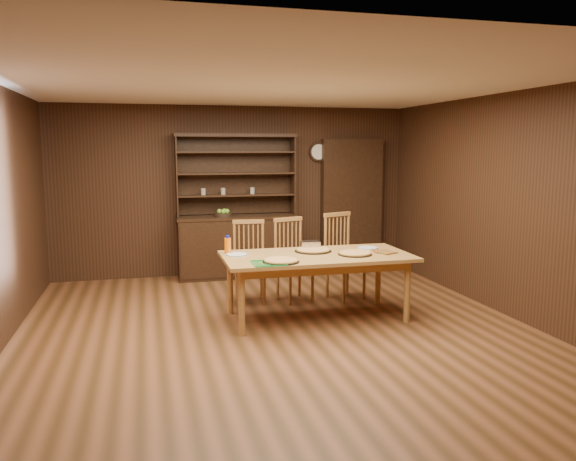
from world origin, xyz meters
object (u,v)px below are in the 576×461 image
object	(u,v)px
china_hutch	(237,238)
chair_center	(292,257)
chair_right	(342,253)
dining_table	(317,260)
juice_bottle	(228,245)
chair_left	(249,259)

from	to	relation	value
china_hutch	chair_center	distance (m)	1.58
chair_center	chair_right	size ratio (longest dim) A/B	0.95
dining_table	chair_center	bearing A→B (deg)	94.44
dining_table	chair_right	distance (m)	1.00
dining_table	juice_bottle	size ratio (longest dim) A/B	10.11
china_hutch	chair_center	xyz separation A→B (m)	(0.47, -1.51, -0.03)
chair_right	juice_bottle	bearing A→B (deg)	175.46
chair_right	chair_center	bearing A→B (deg)	153.01
juice_bottle	china_hutch	bearing A→B (deg)	77.81
dining_table	chair_center	world-z (taller)	chair_center
china_hutch	chair_right	distance (m)	1.93
china_hutch	juice_bottle	size ratio (longest dim) A/B	10.26
chair_center	dining_table	bearing A→B (deg)	-102.08
chair_left	juice_bottle	size ratio (longest dim) A/B	4.93
china_hutch	chair_left	distance (m)	1.44
dining_table	chair_center	xyz separation A→B (m)	(-0.07, 0.86, -0.11)
chair_left	china_hutch	bearing A→B (deg)	91.92
dining_table	chair_left	size ratio (longest dim) A/B	2.05
china_hutch	chair_right	size ratio (longest dim) A/B	1.94
dining_table	chair_left	distance (m)	1.12
dining_table	juice_bottle	bearing A→B (deg)	161.76
juice_bottle	dining_table	bearing A→B (deg)	-18.24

